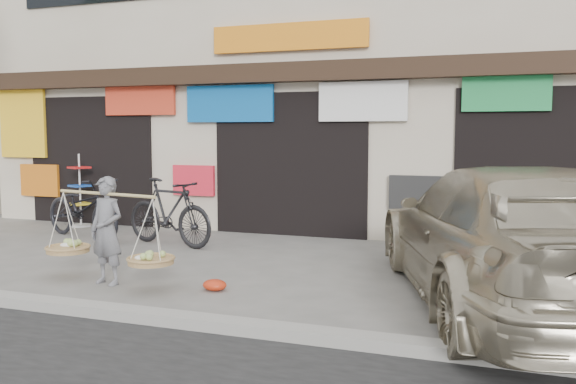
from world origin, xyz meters
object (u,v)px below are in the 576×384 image
(bike_1, at_px, (169,212))
(display_rack, at_px, (80,197))
(street_vendor, at_px, (107,236))
(bike_0, at_px, (83,208))
(suv, at_px, (509,236))

(bike_1, relative_size, display_rack, 1.28)
(street_vendor, height_order, bike_0, street_vendor)
(bike_0, xyz_separation_m, bike_1, (1.88, -0.11, 0.02))
(bike_0, bearing_deg, display_rack, 58.63)
(bike_0, distance_m, display_rack, 1.51)
(street_vendor, relative_size, suv, 0.34)
(street_vendor, distance_m, bike_1, 2.69)
(bike_1, xyz_separation_m, display_rack, (-2.85, 1.27, 0.03))
(bike_1, bearing_deg, street_vendor, -151.32)
(bike_1, relative_size, suv, 0.33)
(street_vendor, relative_size, display_rack, 1.33)
(bike_0, bearing_deg, street_vendor, -118.54)
(street_vendor, bearing_deg, suv, 17.55)
(bike_0, distance_m, suv, 7.68)
(street_vendor, bearing_deg, bike_0, 142.75)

